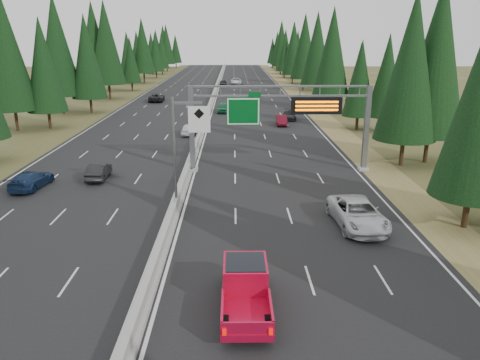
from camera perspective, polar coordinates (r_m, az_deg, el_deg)
name	(u,v)px	position (r m, az deg, el deg)	size (l,w,h in m)	color
road	(211,105)	(87.67, -3.52, 9.16)	(32.00, 260.00, 0.08)	black
shoulder_right	(307,104)	(88.63, 8.21, 9.10)	(3.60, 260.00, 0.06)	olive
shoulder_left	(115,105)	(90.29, -15.01, 8.85)	(3.60, 260.00, 0.06)	#444520
median_barrier	(211,103)	(87.62, -3.52, 9.41)	(0.70, 260.00, 0.85)	gray
sign_gantry	(287,115)	(42.44, 5.74, 7.88)	(16.75, 0.98, 7.80)	slate
hov_sign_pole	(182,146)	(32.73, -7.03, 4.16)	(2.80, 0.50, 8.00)	slate
tree_row_right	(342,55)	(80.90, 12.37, 14.65)	(11.85, 238.27, 18.60)	black
tree_row_left	(63,53)	(78.72, -20.79, 14.27)	(12.32, 242.46, 18.95)	black
silver_minivan	(358,213)	(31.47, 14.14, -3.98)	(2.85, 6.17, 1.71)	silver
red_pickup	(245,283)	(21.88, 0.67, -12.48)	(2.13, 5.96, 1.94)	black
car_ahead_green	(223,108)	(77.92, -2.03, 8.81)	(1.85, 4.59, 1.56)	#17663E
car_ahead_dkred	(282,120)	(66.57, 5.10, 7.27)	(1.46, 4.18, 1.38)	#5D0D1C
car_ahead_dkgrey	(289,115)	(71.26, 6.05, 7.88)	(1.90, 4.68, 1.36)	black
car_ahead_white	(236,81)	(125.75, -0.47, 11.95)	(2.68, 5.82, 1.62)	white
car_ahead_far	(223,83)	(120.68, -2.06, 11.72)	(1.90, 4.73, 1.61)	black
car_onc_near	(99,171)	(42.48, -16.84, 1.02)	(1.45, 4.17, 1.37)	black
car_onc_blue	(31,180)	(41.84, -24.10, 0.04)	(2.00, 4.92, 1.43)	navy
car_onc_white	(189,129)	(59.89, -6.20, 6.19)	(1.72, 4.28, 1.46)	white
car_onc_far	(157,97)	(92.85, -10.13, 9.90)	(2.66, 5.77, 1.60)	black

